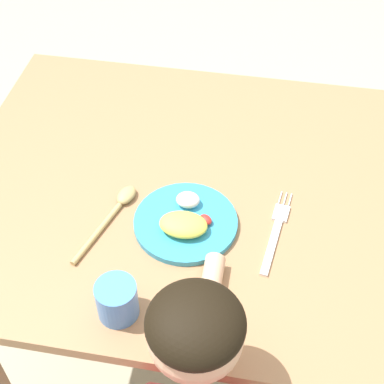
{
  "coord_description": "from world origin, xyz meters",
  "views": [
    {
      "loc": [
        0.08,
        -0.89,
        1.7
      ],
      "look_at": [
        -0.07,
        -0.04,
        0.78
      ],
      "focal_mm": 54.2,
      "sensor_mm": 36.0,
      "label": 1
    }
  ],
  "objects_px": {
    "plate": "(185,221)",
    "fork": "(276,232)",
    "spoon": "(116,209)",
    "drinking_cup": "(117,300)"
  },
  "relations": [
    {
      "from": "plate",
      "to": "spoon",
      "type": "relative_size",
      "value": 0.96
    },
    {
      "from": "spoon",
      "to": "plate",
      "type": "bearing_deg",
      "value": -77.44
    },
    {
      "from": "fork",
      "to": "drinking_cup",
      "type": "bearing_deg",
      "value": 139.0
    },
    {
      "from": "plate",
      "to": "fork",
      "type": "xyz_separation_m",
      "value": [
        0.19,
        0.01,
        -0.01
      ]
    },
    {
      "from": "fork",
      "to": "spoon",
      "type": "distance_m",
      "value": 0.34
    },
    {
      "from": "plate",
      "to": "drinking_cup",
      "type": "relative_size",
      "value": 2.79
    },
    {
      "from": "plate",
      "to": "fork",
      "type": "bearing_deg",
      "value": 4.17
    },
    {
      "from": "spoon",
      "to": "drinking_cup",
      "type": "xyz_separation_m",
      "value": [
        0.07,
        -0.24,
        0.03
      ]
    },
    {
      "from": "spoon",
      "to": "fork",
      "type": "bearing_deg",
      "value": -72.67
    },
    {
      "from": "plate",
      "to": "fork",
      "type": "relative_size",
      "value": 0.94
    }
  ]
}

